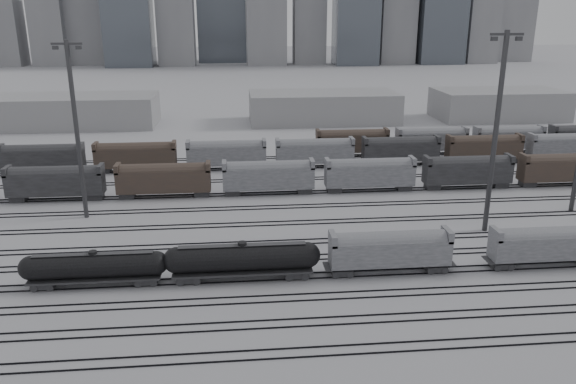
{
  "coord_description": "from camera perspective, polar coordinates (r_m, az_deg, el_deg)",
  "views": [
    {
      "loc": [
        -14.33,
        -56.64,
        28.84
      ],
      "look_at": [
        -6.9,
        20.23,
        4.0
      ],
      "focal_mm": 35.0,
      "sensor_mm": 36.0,
      "label": 1
    }
  ],
  "objects": [
    {
      "name": "tank_car_b",
      "position": [
        63.37,
        -4.63,
        -6.78
      ],
      "size": [
        17.55,
        2.93,
        4.34
      ],
      "color": "black",
      "rests_on": "ground"
    },
    {
      "name": "ground",
      "position": [
        65.15,
        7.87,
        -8.62
      ],
      "size": [
        900.0,
        900.0,
        0.0
      ],
      "primitive_type": "plane",
      "color": "silver",
      "rests_on": "ground"
    },
    {
      "name": "light_mast_b",
      "position": [
        84.47,
        -20.71,
        6.16
      ],
      "size": [
        4.05,
        0.65,
        25.29
      ],
      "color": "#37373A",
      "rests_on": "ground"
    },
    {
      "name": "bg_string_mid",
      "position": [
        112.57,
        11.36,
        4.1
      ],
      "size": [
        151.0,
        3.0,
        5.6
      ],
      "color": "black",
      "rests_on": "ground"
    },
    {
      "name": "hopper_car_a",
      "position": [
        65.46,
        10.32,
        -5.65
      ],
      "size": [
        13.96,
        2.77,
        4.99
      ],
      "color": "black",
      "rests_on": "ground"
    },
    {
      "name": "tracks",
      "position": [
        80.8,
        5.07,
        -3.09
      ],
      "size": [
        220.0,
        71.5,
        0.16
      ],
      "color": "black",
      "rests_on": "ground"
    },
    {
      "name": "warehouse_right",
      "position": [
        170.69,
        20.59,
        8.34
      ],
      "size": [
        35.0,
        18.0,
        8.0
      ],
      "primitive_type": "cube",
      "color": "#9B9B9D",
      "rests_on": "ground"
    },
    {
      "name": "bg_string_near",
      "position": [
        95.04,
        8.29,
        1.74
      ],
      "size": [
        151.0,
        3.0,
        5.6
      ],
      "color": "gray",
      "rests_on": "ground"
    },
    {
      "name": "bg_string_far",
      "position": [
        125.89,
        18.01,
        5.02
      ],
      "size": [
        66.0,
        3.0,
        5.6
      ],
      "color": "#43342A",
      "rests_on": "ground"
    },
    {
      "name": "hopper_car_b",
      "position": [
        72.81,
        24.83,
        -4.72
      ],
      "size": [
        13.45,
        2.67,
        4.81
      ],
      "color": "black",
      "rests_on": "ground"
    },
    {
      "name": "warehouse_mid",
      "position": [
        155.57,
        3.59,
        8.61
      ],
      "size": [
        40.0,
        18.0,
        8.0
      ],
      "primitive_type": "cube",
      "color": "#9B9B9D",
      "rests_on": "ground"
    },
    {
      "name": "light_mast_c",
      "position": [
        78.65,
        20.38,
        5.98
      ],
      "size": [
        4.28,
        0.68,
        26.73
      ],
      "color": "#37373A",
      "rests_on": "ground"
    },
    {
      "name": "warehouse_left",
      "position": [
        160.3,
        -22.2,
        7.61
      ],
      "size": [
        50.0,
        18.0,
        8.0
      ],
      "primitive_type": "cube",
      "color": "#9B9B9D",
      "rests_on": "ground"
    },
    {
      "name": "tank_car_a",
      "position": [
        65.38,
        -19.09,
        -7.18
      ],
      "size": [
        16.0,
        2.67,
        3.95
      ],
      "color": "black",
      "rests_on": "ground"
    },
    {
      "name": "skyline",
      "position": [
        337.63,
        -1.31,
        18.83
      ],
      "size": [
        316.0,
        22.4,
        95.0
      ],
      "color": "gray",
      "rests_on": "ground"
    }
  ]
}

